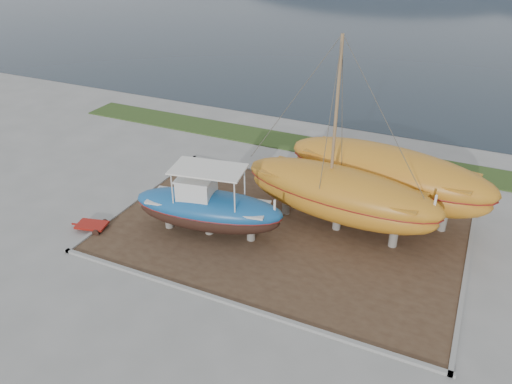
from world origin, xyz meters
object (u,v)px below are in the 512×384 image
at_px(blue_caique, 208,202).
at_px(orange_sailboat, 344,141).
at_px(red_trailer, 92,227).
at_px(orange_bare_hull, 386,182).
at_px(white_dinghy, 203,196).

height_order(blue_caique, orange_sailboat, orange_sailboat).
bearing_deg(red_trailer, orange_sailboat, 11.39).
bearing_deg(red_trailer, blue_caique, 7.45).
xyz_separation_m(orange_bare_hull, red_trailer, (-13.71, -8.26, -1.79)).
bearing_deg(orange_bare_hull, blue_caique, -133.57).
relative_size(white_dinghy, red_trailer, 1.61).
xyz_separation_m(blue_caique, red_trailer, (-5.93, -2.27, -1.80)).
relative_size(white_dinghy, orange_bare_hull, 0.33).
relative_size(blue_caique, orange_sailboat, 0.74).
xyz_separation_m(white_dinghy, red_trailer, (-4.14, -4.72, -0.47)).
bearing_deg(white_dinghy, orange_bare_hull, 41.61).
relative_size(blue_caique, orange_bare_hull, 0.68).
relative_size(white_dinghy, orange_sailboat, 0.36).
bearing_deg(blue_caique, white_dinghy, 116.53).
height_order(orange_sailboat, red_trailer, orange_sailboat).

